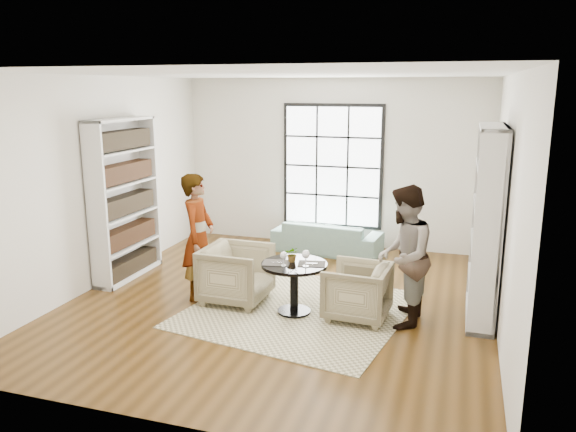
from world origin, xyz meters
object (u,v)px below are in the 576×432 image
(sofa, at_px, (327,237))
(armchair_right, at_px, (357,291))
(pedestal_table, at_px, (294,277))
(wine_glass_left, at_px, (284,256))
(armchair_left, at_px, (237,274))
(person_left, at_px, (198,237))
(person_right, at_px, (404,256))
(wine_glass_right, at_px, (306,255))
(flower_centerpiece, at_px, (292,254))

(sofa, relative_size, armchair_right, 2.41)
(pedestal_table, relative_size, sofa, 0.45)
(sofa, height_order, wine_glass_left, wine_glass_left)
(armchair_left, xyz_separation_m, person_left, (-0.55, 0.00, 0.47))
(sofa, bearing_deg, person_right, 126.15)
(wine_glass_left, relative_size, wine_glass_right, 0.86)
(pedestal_table, distance_m, armchair_left, 0.88)
(person_left, bearing_deg, pedestal_table, -102.99)
(armchair_right, distance_m, person_left, 2.26)
(sofa, height_order, armchair_left, armchair_left)
(armchair_right, xyz_separation_m, wine_glass_right, (-0.62, -0.17, 0.47))
(pedestal_table, bearing_deg, wine_glass_right, -26.84)
(armchair_left, distance_m, flower_centerpiece, 0.91)
(person_right, bearing_deg, wine_glass_left, -79.74)
(sofa, bearing_deg, armchair_right, 116.72)
(pedestal_table, height_order, wine_glass_right, wine_glass_right)
(person_left, distance_m, person_right, 2.75)
(pedestal_table, xyz_separation_m, wine_glass_left, (-0.10, -0.14, 0.31))
(wine_glass_left, relative_size, flower_centerpiece, 0.91)
(wine_glass_left, bearing_deg, person_right, 9.02)
(armchair_left, xyz_separation_m, wine_glass_right, (1.03, -0.24, 0.44))
(armchair_right, xyz_separation_m, flower_centerpiece, (-0.83, -0.03, 0.42))
(flower_centerpiece, bearing_deg, wine_glass_left, -105.93)
(armchair_right, xyz_separation_m, person_left, (-2.20, 0.07, 0.51))
(armchair_left, relative_size, person_left, 0.50)
(person_right, relative_size, flower_centerpiece, 8.49)
(sofa, height_order, person_left, person_left)
(armchair_left, height_order, person_right, person_right)
(sofa, distance_m, armchair_left, 2.71)
(sofa, height_order, person_right, person_right)
(armchair_left, relative_size, wine_glass_right, 4.01)
(armchair_left, xyz_separation_m, armchair_right, (1.65, -0.07, -0.04))
(pedestal_table, bearing_deg, armchair_left, 169.72)
(flower_centerpiece, bearing_deg, person_right, 1.36)
(armchair_left, bearing_deg, person_right, -90.36)
(person_left, height_order, wine_glass_left, person_left)
(pedestal_table, distance_m, person_left, 1.46)
(person_right, bearing_deg, pedestal_table, -85.15)
(armchair_left, distance_m, person_right, 2.25)
(armchair_right, relative_size, person_right, 0.45)
(person_left, distance_m, wine_glass_right, 1.60)
(armchair_right, xyz_separation_m, wine_glass_left, (-0.89, -0.23, 0.45))
(pedestal_table, relative_size, person_right, 0.49)
(pedestal_table, bearing_deg, person_right, 3.61)
(wine_glass_left, bearing_deg, wine_glass_right, 11.44)
(person_right, distance_m, wine_glass_left, 1.46)
(pedestal_table, height_order, person_right, person_right)
(pedestal_table, height_order, flower_centerpiece, flower_centerpiece)
(armchair_left, height_order, flower_centerpiece, flower_centerpiece)
(wine_glass_right, bearing_deg, armchair_right, 15.69)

